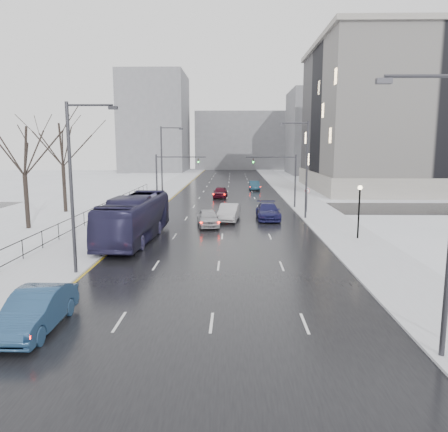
# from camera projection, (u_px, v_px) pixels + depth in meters

# --- Properties ---
(road) EXTENTS (16.00, 150.00, 0.04)m
(road) POSITION_uv_depth(u_px,v_px,m) (227.00, 197.00, 65.17)
(road) COLOR black
(road) RESTS_ON ground
(cross_road) EXTENTS (130.00, 10.00, 0.04)m
(cross_road) POSITION_uv_depth(u_px,v_px,m) (226.00, 208.00, 53.32)
(cross_road) COLOR black
(cross_road) RESTS_ON ground
(sidewalk_left) EXTENTS (5.00, 150.00, 0.16)m
(sidewalk_left) POSITION_uv_depth(u_px,v_px,m) (157.00, 196.00, 65.38)
(sidewalk_left) COLOR silver
(sidewalk_left) RESTS_ON ground
(sidewalk_right) EXTENTS (5.00, 150.00, 0.16)m
(sidewalk_right) POSITION_uv_depth(u_px,v_px,m) (298.00, 196.00, 64.93)
(sidewalk_right) COLOR silver
(sidewalk_right) RESTS_ON ground
(park_strip) EXTENTS (14.00, 150.00, 0.12)m
(park_strip) POSITION_uv_depth(u_px,v_px,m) (94.00, 196.00, 65.58)
(park_strip) COLOR white
(park_strip) RESTS_ON ground
(tree_park_d) EXTENTS (8.75, 8.75, 12.50)m
(tree_park_d) POSITION_uv_depth(u_px,v_px,m) (29.00, 229.00, 39.89)
(tree_park_d) COLOR black
(tree_park_d) RESTS_ON ground
(tree_park_e) EXTENTS (9.45, 9.45, 13.50)m
(tree_park_e) POSITION_uv_depth(u_px,v_px,m) (66.00, 213.00, 49.77)
(tree_park_e) COLOR black
(tree_park_e) RESTS_ON ground
(iron_fence) EXTENTS (0.06, 70.00, 1.30)m
(iron_fence) POSITION_uv_depth(u_px,v_px,m) (63.00, 228.00, 35.69)
(iron_fence) COLOR black
(iron_fence) RESTS_ON sidewalk_left
(streetlight_r_near) EXTENTS (2.95, 0.25, 10.00)m
(streetlight_r_near) POSITION_uv_depth(u_px,v_px,m) (447.00, 204.00, 14.75)
(streetlight_r_near) COLOR #2D2D33
(streetlight_r_near) RESTS_ON ground
(streetlight_r_mid) EXTENTS (2.95, 0.25, 10.00)m
(streetlight_r_mid) POSITION_uv_depth(u_px,v_px,m) (305.00, 165.00, 44.36)
(streetlight_r_mid) COLOR #2D2D33
(streetlight_r_mid) RESTS_ON ground
(streetlight_l_near) EXTENTS (2.95, 0.25, 10.00)m
(streetlight_l_near) POSITION_uv_depth(u_px,v_px,m) (75.00, 180.00, 24.97)
(streetlight_l_near) COLOR #2D2D33
(streetlight_l_near) RESTS_ON ground
(streetlight_l_far) EXTENTS (2.95, 0.25, 10.00)m
(streetlight_l_far) POSITION_uv_depth(u_px,v_px,m) (163.00, 161.00, 56.55)
(streetlight_l_far) COLOR #2D2D33
(streetlight_l_far) RESTS_ON ground
(lamppost_r_mid) EXTENTS (0.36, 0.36, 4.28)m
(lamppost_r_mid) POSITION_uv_depth(u_px,v_px,m) (359.00, 204.00, 34.86)
(lamppost_r_mid) COLOR black
(lamppost_r_mid) RESTS_ON sidewalk_right
(mast_signal_right) EXTENTS (6.10, 0.33, 6.50)m
(mast_signal_right) POSITION_uv_depth(u_px,v_px,m) (287.00, 175.00, 52.51)
(mast_signal_right) COLOR #2D2D33
(mast_signal_right) RESTS_ON ground
(mast_signal_left) EXTENTS (6.10, 0.33, 6.50)m
(mast_signal_left) POSITION_uv_depth(u_px,v_px,m) (165.00, 174.00, 52.82)
(mast_signal_left) COLOR #2D2D33
(mast_signal_left) RESTS_ON ground
(no_uturn_sign) EXTENTS (0.60, 0.06, 2.70)m
(no_uturn_sign) POSITION_uv_depth(u_px,v_px,m) (307.00, 193.00, 48.82)
(no_uturn_sign) COLOR #2D2D33
(no_uturn_sign) RESTS_ON sidewalk_right
(civic_building) EXTENTS (41.00, 31.00, 24.80)m
(civic_building) POSITION_uv_depth(u_px,v_px,m) (433.00, 124.00, 74.47)
(civic_building) COLOR gray
(civic_building) RESTS_ON ground
(bldg_far_right) EXTENTS (24.00, 20.00, 22.00)m
(bldg_far_right) POSITION_uv_depth(u_px,v_px,m) (334.00, 132.00, 117.09)
(bldg_far_right) COLOR slate
(bldg_far_right) RESTS_ON ground
(bldg_far_left) EXTENTS (18.00, 22.00, 28.00)m
(bldg_far_left) POSITION_uv_depth(u_px,v_px,m) (155.00, 123.00, 127.54)
(bldg_far_left) COLOR slate
(bldg_far_left) RESTS_ON ground
(bldg_far_center) EXTENTS (30.00, 18.00, 18.00)m
(bldg_far_center) POSITION_uv_depth(u_px,v_px,m) (243.00, 141.00, 142.59)
(bldg_far_center) COLOR slate
(bldg_far_center) RESTS_ON ground
(sedan_left_near) EXTENTS (1.81, 5.12, 1.69)m
(sedan_left_near) POSITION_uv_depth(u_px,v_px,m) (36.00, 310.00, 17.93)
(sedan_left_near) COLOR navy
(sedan_left_near) RESTS_ON road
(bus) EXTENTS (3.58, 13.02, 3.59)m
(bus) POSITION_uv_depth(u_px,v_px,m) (135.00, 218.00, 34.89)
(bus) COLOR #242242
(bus) RESTS_ON road
(sedan_center_near) EXTENTS (2.55, 4.97, 1.62)m
(sedan_center_near) POSITION_uv_depth(u_px,v_px,m) (208.00, 218.00, 41.05)
(sedan_center_near) COLOR #A8A7AC
(sedan_center_near) RESTS_ON road
(sedan_right_near) EXTENTS (2.44, 5.38, 1.71)m
(sedan_right_near) POSITION_uv_depth(u_px,v_px,m) (229.00, 212.00, 44.03)
(sedan_right_near) COLOR #A2A1A5
(sedan_right_near) RESTS_ON road
(sedan_right_far) EXTENTS (2.37, 5.74, 1.66)m
(sedan_right_far) POSITION_uv_depth(u_px,v_px,m) (268.00, 211.00, 44.92)
(sedan_right_far) COLOR #181849
(sedan_right_far) RESTS_ON road
(sedan_center_far) EXTENTS (2.19, 4.85, 1.62)m
(sedan_center_far) POSITION_uv_depth(u_px,v_px,m) (220.00, 192.00, 63.56)
(sedan_center_far) COLOR #400B18
(sedan_center_far) RESTS_ON road
(sedan_right_distant) EXTENTS (1.79, 4.73, 1.54)m
(sedan_right_distant) POSITION_uv_depth(u_px,v_px,m) (254.00, 185.00, 74.43)
(sedan_right_distant) COLOR #19384D
(sedan_right_distant) RESTS_ON road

